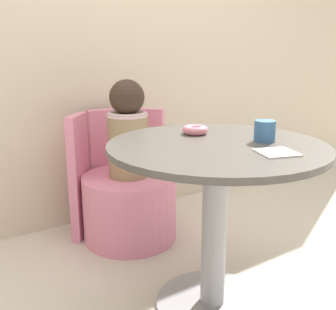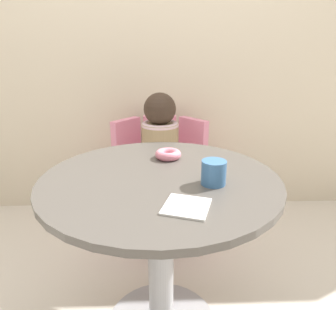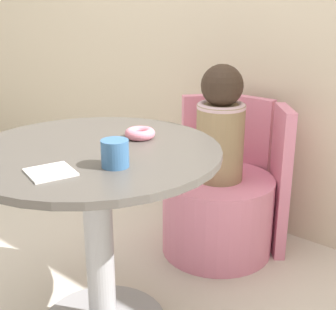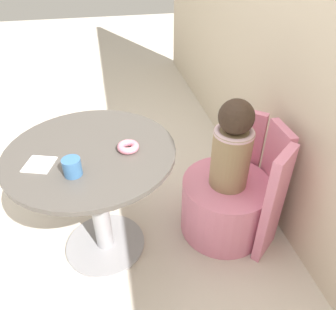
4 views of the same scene
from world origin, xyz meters
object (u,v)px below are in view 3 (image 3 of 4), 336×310
object	(u,v)px
tub_chair	(217,214)
donut	(140,133)
cup	(115,153)
round_table	(97,202)
child_figure	(221,125)

from	to	relation	value
tub_chair	donut	bearing A→B (deg)	-87.08
cup	tub_chair	bearing A→B (deg)	101.68
round_table	child_figure	size ratio (longest dim) A/B	1.59
child_figure	donut	xyz separation A→B (m)	(0.03, -0.57, 0.10)
child_figure	tub_chair	bearing A→B (deg)	180.00
child_figure	donut	distance (m)	0.58
tub_chair	donut	world-z (taller)	donut
child_figure	round_table	bearing A→B (deg)	-90.50
round_table	child_figure	distance (m)	0.76
donut	round_table	bearing A→B (deg)	-100.78
donut	cup	distance (m)	0.30
donut	cup	size ratio (longest dim) A/B	1.30
tub_chair	round_table	bearing A→B (deg)	-90.50
round_table	cup	xyz separation A→B (m)	(0.18, -0.07, 0.23)
round_table	donut	world-z (taller)	donut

